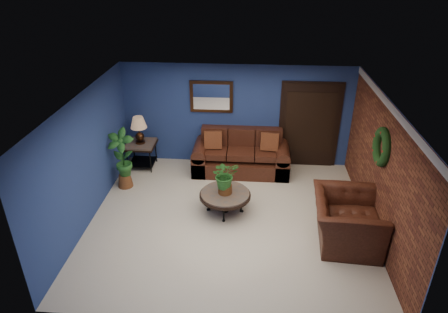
# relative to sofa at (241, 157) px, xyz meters

# --- Properties ---
(floor) EXTENTS (5.50, 5.50, 0.00)m
(floor) POSITION_rel_sofa_xyz_m (-0.14, -2.09, -0.34)
(floor) COLOR beige
(floor) RESTS_ON ground
(wall_back) EXTENTS (5.50, 0.04, 2.50)m
(wall_back) POSITION_rel_sofa_xyz_m (-0.14, 0.41, 0.91)
(wall_back) COLOR navy
(wall_back) RESTS_ON ground
(wall_left) EXTENTS (0.04, 5.00, 2.50)m
(wall_left) POSITION_rel_sofa_xyz_m (-2.89, -2.09, 0.91)
(wall_left) COLOR navy
(wall_left) RESTS_ON ground
(wall_right_brick) EXTENTS (0.04, 5.00, 2.50)m
(wall_right_brick) POSITION_rel_sofa_xyz_m (2.61, -2.09, 0.91)
(wall_right_brick) COLOR brown
(wall_right_brick) RESTS_ON ground
(ceiling) EXTENTS (5.50, 5.00, 0.02)m
(ceiling) POSITION_rel_sofa_xyz_m (-0.14, -2.09, 2.16)
(ceiling) COLOR silver
(ceiling) RESTS_ON wall_back
(crown_molding) EXTENTS (0.03, 5.00, 0.14)m
(crown_molding) POSITION_rel_sofa_xyz_m (2.58, -2.09, 2.09)
(crown_molding) COLOR white
(crown_molding) RESTS_ON wall_right_brick
(wall_mirror) EXTENTS (1.02, 0.06, 0.77)m
(wall_mirror) POSITION_rel_sofa_xyz_m (-0.74, 0.37, 1.38)
(wall_mirror) COLOR #3E2211
(wall_mirror) RESTS_ON wall_back
(closet_door) EXTENTS (1.44, 0.06, 2.18)m
(closet_door) POSITION_rel_sofa_xyz_m (1.61, 0.38, 0.71)
(closet_door) COLOR black
(closet_door) RESTS_ON wall_back
(wreath) EXTENTS (0.16, 0.72, 0.72)m
(wreath) POSITION_rel_sofa_xyz_m (2.55, -2.04, 1.36)
(wreath) COLOR black
(wreath) RESTS_ON wall_right_brick
(sofa) EXTENTS (2.28, 0.99, 1.03)m
(sofa) POSITION_rel_sofa_xyz_m (0.00, 0.00, 0.00)
(sofa) COLOR #492115
(sofa) RESTS_ON ground
(coffee_table) EXTENTS (1.04, 1.04, 0.45)m
(coffee_table) POSITION_rel_sofa_xyz_m (-0.25, -1.79, 0.05)
(coffee_table) COLOR #4D4743
(coffee_table) RESTS_ON ground
(end_table) EXTENTS (0.71, 0.71, 0.65)m
(end_table) POSITION_rel_sofa_xyz_m (-2.44, -0.04, 0.16)
(end_table) COLOR #4D4743
(end_table) RESTS_ON ground
(table_lamp) EXTENTS (0.39, 0.39, 0.64)m
(table_lamp) POSITION_rel_sofa_xyz_m (-2.44, -0.04, 0.73)
(table_lamp) COLOR #3E2211
(table_lamp) RESTS_ON end_table
(side_chair) EXTENTS (0.43, 0.43, 0.86)m
(side_chair) POSITION_rel_sofa_xyz_m (0.10, 0.03, 0.15)
(side_chair) COLOR #562D18
(side_chair) RESTS_ON ground
(armchair) EXTENTS (1.29, 1.45, 0.89)m
(armchair) POSITION_rel_sofa_xyz_m (2.01, -2.55, 0.11)
(armchair) COLOR #492115
(armchair) RESTS_ON ground
(coffee_plant) EXTENTS (0.65, 0.61, 0.72)m
(coffee_plant) POSITION_rel_sofa_xyz_m (-0.25, -1.79, 0.51)
(coffee_plant) COLOR brown
(coffee_plant) RESTS_ON coffee_table
(floor_plant) EXTENTS (0.39, 0.32, 0.84)m
(floor_plant) POSITION_rel_sofa_xyz_m (2.21, -1.72, 0.10)
(floor_plant) COLOR brown
(floor_plant) RESTS_ON ground
(tall_plant) EXTENTS (0.65, 0.48, 1.40)m
(tall_plant) POSITION_rel_sofa_xyz_m (-2.59, -0.98, 0.41)
(tall_plant) COLOR brown
(tall_plant) RESTS_ON ground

